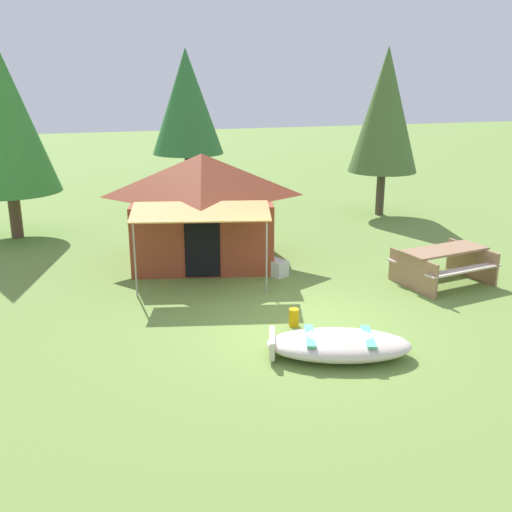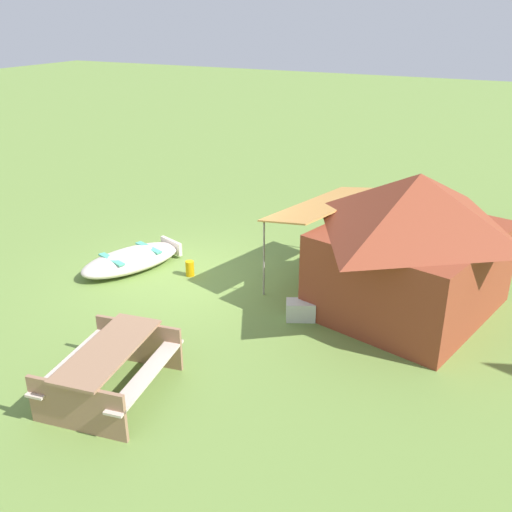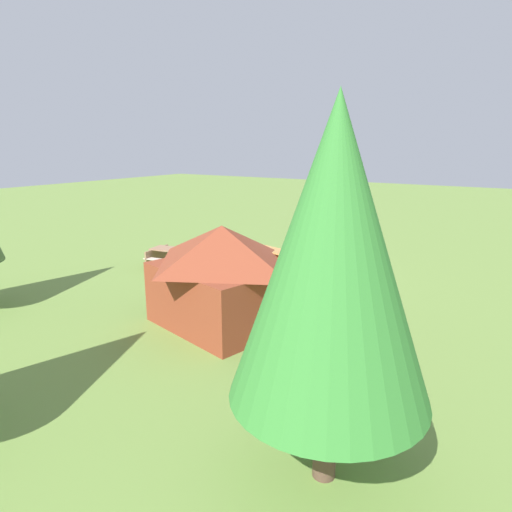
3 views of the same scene
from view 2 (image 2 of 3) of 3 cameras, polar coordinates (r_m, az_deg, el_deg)
ground_plane at (r=11.84m, az=-6.44°, el=-2.19°), size 80.00×80.00×0.00m
beached_rowboat at (r=12.43m, az=-12.26°, el=-0.32°), size 2.51×1.77×0.38m
canvas_cabin_tent at (r=10.45m, az=15.31°, el=1.43°), size 3.95×4.47×2.55m
picnic_table at (r=8.45m, az=-14.32°, el=-10.48°), size 2.06×1.69×0.76m
cooler_box at (r=10.22m, az=4.47°, el=-5.40°), size 0.51×0.60×0.35m
fuel_can at (r=11.89m, az=-6.60°, el=-1.24°), size 0.21×0.21×0.32m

